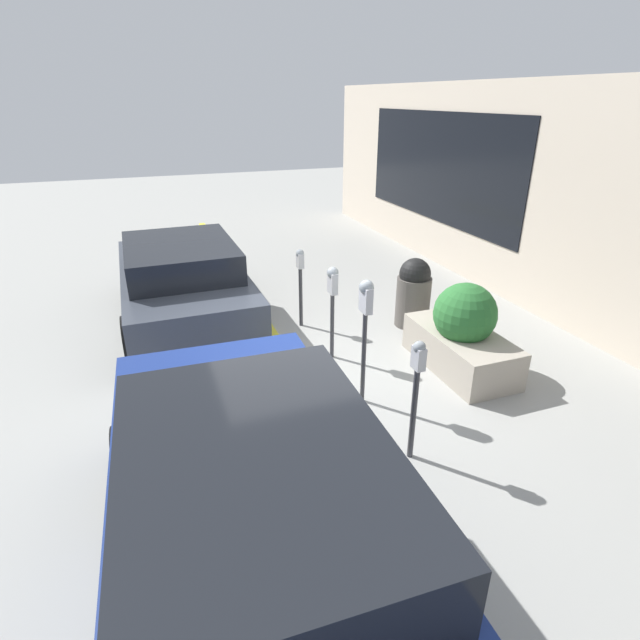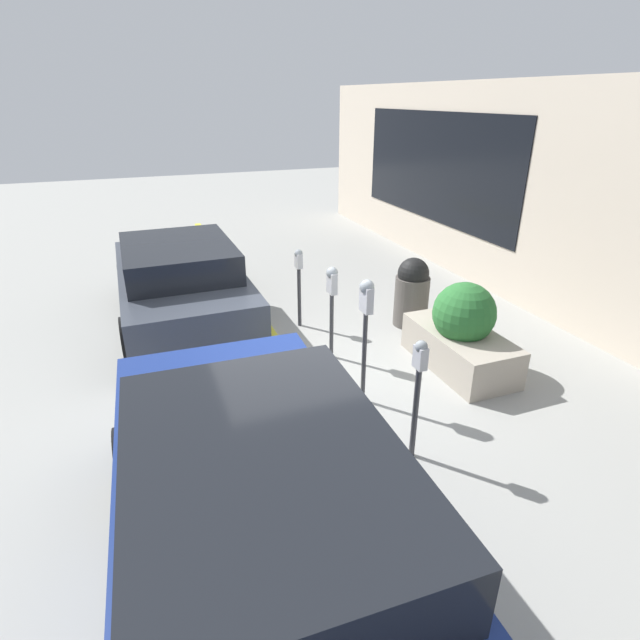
% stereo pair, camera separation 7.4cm
% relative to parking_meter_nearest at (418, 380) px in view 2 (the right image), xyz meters
% --- Properties ---
extents(ground_plane, '(40.00, 40.00, 0.00)m').
position_rel_parking_meter_nearest_xyz_m(ground_plane, '(1.75, 0.51, -0.92)').
color(ground_plane, '#999993').
extents(curb_strip, '(19.00, 0.16, 0.04)m').
position_rel_parking_meter_nearest_xyz_m(curb_strip, '(1.75, 0.59, -0.90)').
color(curb_strip, gold).
rests_on(curb_strip, ground_plane).
extents(building_facade, '(19.00, 0.17, 3.73)m').
position_rel_parking_meter_nearest_xyz_m(building_facade, '(1.75, -3.96, 0.96)').
color(building_facade, beige).
rests_on(building_facade, ground_plane).
extents(parking_meter_nearest, '(0.15, 0.12, 1.34)m').
position_rel_parking_meter_nearest_xyz_m(parking_meter_nearest, '(0.00, 0.00, 0.00)').
color(parking_meter_nearest, '#38383D').
rests_on(parking_meter_nearest, ground_plane).
extents(parking_meter_second, '(0.20, 0.17, 1.59)m').
position_rel_parking_meter_nearest_xyz_m(parking_meter_second, '(1.12, 0.04, 0.29)').
color(parking_meter_second, '#38383D').
rests_on(parking_meter_second, ground_plane).
extents(parking_meter_middle, '(0.19, 0.16, 1.36)m').
position_rel_parking_meter_nearest_xyz_m(parking_meter_middle, '(2.32, -0.03, 0.10)').
color(parking_meter_middle, '#38383D').
rests_on(parking_meter_middle, ground_plane).
extents(parking_meter_fourth, '(0.15, 0.13, 1.29)m').
position_rel_parking_meter_nearest_xyz_m(parking_meter_fourth, '(3.50, 0.05, -0.02)').
color(parking_meter_fourth, '#38383D').
rests_on(parking_meter_fourth, ground_plane).
extents(planter_box, '(1.70, 0.84, 1.23)m').
position_rel_parking_meter_nearest_xyz_m(planter_box, '(1.43, -1.58, -0.41)').
color(planter_box, '#A39989').
rests_on(planter_box, ground_plane).
extents(parked_car_front, '(4.60, 2.03, 1.50)m').
position_rel_parking_meter_nearest_xyz_m(parked_car_front, '(-1.05, 1.85, -0.11)').
color(parked_car_front, navy).
rests_on(parked_car_front, ground_plane).
extents(parked_car_middle, '(4.13, 1.94, 1.37)m').
position_rel_parking_meter_nearest_xyz_m(parked_car_middle, '(4.38, 1.79, -0.18)').
color(parked_car_middle, '#383D47').
rests_on(parked_car_middle, ground_plane).
extents(trash_bin, '(0.55, 0.55, 1.13)m').
position_rel_parking_meter_nearest_xyz_m(trash_bin, '(2.91, -1.67, -0.35)').
color(trash_bin, '#514C47').
rests_on(trash_bin, ground_plane).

